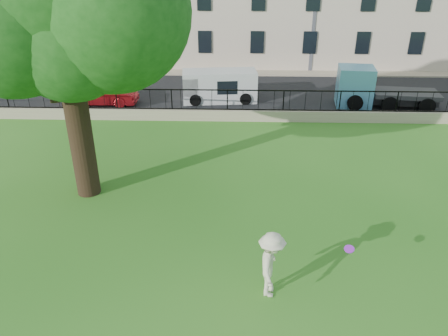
{
  "coord_description": "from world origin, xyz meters",
  "views": [
    {
      "loc": [
        0.53,
        -10.49,
        8.45
      ],
      "look_at": [
        0.09,
        3.5,
        1.37
      ],
      "focal_mm": 35.0,
      "sensor_mm": 36.0,
      "label": 1
    }
  ],
  "objects_px": {
    "man": "(271,265)",
    "white_van": "(220,86)",
    "blue_truck": "(385,88)",
    "red_sedan": "(102,94)",
    "frisbee": "(349,249)"
  },
  "relations": [
    {
      "from": "red_sedan",
      "to": "frisbee",
      "type": "bearing_deg",
      "value": -144.76
    },
    {
      "from": "frisbee",
      "to": "red_sedan",
      "type": "height_order",
      "value": "red_sedan"
    },
    {
      "from": "white_van",
      "to": "blue_truck",
      "type": "bearing_deg",
      "value": -10.9
    },
    {
      "from": "frisbee",
      "to": "white_van",
      "type": "distance_m",
      "value": 16.94
    },
    {
      "from": "frisbee",
      "to": "man",
      "type": "bearing_deg",
      "value": -171.43
    },
    {
      "from": "white_van",
      "to": "blue_truck",
      "type": "xyz_separation_m",
      "value": [
        9.72,
        -0.78,
        0.22
      ]
    },
    {
      "from": "man",
      "to": "frisbee",
      "type": "bearing_deg",
      "value": -74.4
    },
    {
      "from": "man",
      "to": "red_sedan",
      "type": "bearing_deg",
      "value": 36.89
    },
    {
      "from": "red_sedan",
      "to": "blue_truck",
      "type": "xyz_separation_m",
      "value": [
        16.71,
        0.22,
        0.45
      ]
    },
    {
      "from": "man",
      "to": "white_van",
      "type": "bearing_deg",
      "value": 14.0
    },
    {
      "from": "man",
      "to": "blue_truck",
      "type": "relative_size",
      "value": 0.36
    },
    {
      "from": "red_sedan",
      "to": "white_van",
      "type": "relative_size",
      "value": 0.95
    },
    {
      "from": "man",
      "to": "red_sedan",
      "type": "xyz_separation_m",
      "value": [
        -9.04,
        15.74,
        -0.27
      ]
    },
    {
      "from": "red_sedan",
      "to": "man",
      "type": "bearing_deg",
      "value": -150.67
    },
    {
      "from": "man",
      "to": "frisbee",
      "type": "xyz_separation_m",
      "value": [
        2.08,
        0.31,
        0.33
      ]
    }
  ]
}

